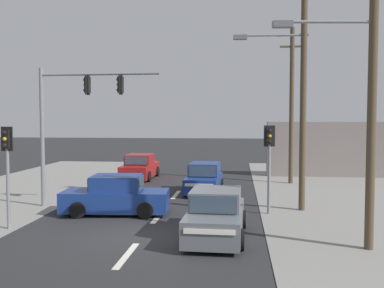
# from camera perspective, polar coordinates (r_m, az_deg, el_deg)

# --- Properties ---
(ground_plane) EXTENTS (140.00, 140.00, 0.00)m
(ground_plane) POSITION_cam_1_polar(r_m,az_deg,el_deg) (14.97, -6.39, -11.63)
(ground_plane) COLOR #28282B
(lane_dash_near) EXTENTS (0.20, 2.40, 0.01)m
(lane_dash_near) POSITION_cam_1_polar(r_m,az_deg,el_deg) (13.10, -8.31, -13.82)
(lane_dash_near) COLOR silver
(lane_dash_near) RESTS_ON ground
(lane_dash_mid) EXTENTS (0.20, 2.40, 0.01)m
(lane_dash_mid) POSITION_cam_1_polar(r_m,az_deg,el_deg) (17.83, -4.31, -9.16)
(lane_dash_mid) COLOR silver
(lane_dash_mid) RESTS_ON ground
(lane_dash_far) EXTENTS (0.20, 2.40, 0.01)m
(lane_dash_far) POSITION_cam_1_polar(r_m,az_deg,el_deg) (22.67, -2.05, -6.45)
(lane_dash_far) COLOR silver
(lane_dash_far) RESTS_ON ground
(utility_pole_foreground_right) EXTENTS (3.78, 0.57, 9.15)m
(utility_pole_foreground_right) POSITION_cam_1_polar(r_m,az_deg,el_deg) (13.92, 21.40, 7.53)
(utility_pole_foreground_right) COLOR #4C3D2B
(utility_pole_foreground_right) RESTS_ON ground
(utility_pole_midground_right) EXTENTS (3.78, 0.44, 10.04)m
(utility_pole_midground_right) POSITION_cam_1_polar(r_m,az_deg,el_deg) (19.10, 13.58, 7.84)
(utility_pole_midground_right) COLOR #4C3D2B
(utility_pole_midground_right) RESTS_ON ground
(utility_pole_background_right) EXTENTS (1.80, 0.26, 9.08)m
(utility_pole_background_right) POSITION_cam_1_polar(r_m,az_deg,el_deg) (26.86, 12.53, 5.22)
(utility_pole_background_right) COLOR #4C3D2B
(utility_pole_background_right) RESTS_ON ground
(traffic_signal_mast) EXTENTS (5.29, 0.50, 6.00)m
(traffic_signal_mast) POSITION_cam_1_polar(r_m,az_deg,el_deg) (19.92, -15.20, 4.05)
(traffic_signal_mast) COLOR slate
(traffic_signal_mast) RESTS_ON ground
(pedestal_signal_right_kerb) EXTENTS (0.44, 0.30, 3.56)m
(pedestal_signal_right_kerb) POSITION_cam_1_polar(r_m,az_deg,el_deg) (18.11, 9.79, -1.28)
(pedestal_signal_right_kerb) COLOR slate
(pedestal_signal_right_kerb) RESTS_ON ground
(pedestal_signal_left_kerb) EXTENTS (0.44, 0.30, 3.56)m
(pedestal_signal_left_kerb) POSITION_cam_1_polar(r_m,az_deg,el_deg) (16.68, -22.41, -1.88)
(pedestal_signal_left_kerb) COLOR slate
(pedestal_signal_left_kerb) RESTS_ON ground
(shopfront_wall_far) EXTENTS (12.00, 1.00, 3.60)m
(shopfront_wall_far) POSITION_cam_1_polar(r_m,az_deg,el_deg) (31.21, 20.56, -0.65)
(shopfront_wall_far) COLOR gray
(shopfront_wall_far) RESTS_ON ground
(sedan_receding_far) EXTENTS (2.00, 4.29, 1.56)m
(sedan_receding_far) POSITION_cam_1_polar(r_m,az_deg,el_deg) (14.67, 3.03, -9.09)
(sedan_receding_far) COLOR slate
(sedan_receding_far) RESTS_ON ground
(sedan_crossing_left) EXTENTS (1.95, 4.27, 1.56)m
(sedan_crossing_left) POSITION_cam_1_polar(r_m,az_deg,el_deg) (28.64, -6.62, -3.00)
(sedan_crossing_left) COLOR maroon
(sedan_crossing_left) RESTS_ON ground
(sedan_oncoming_mid) EXTENTS (4.34, 2.12, 1.56)m
(sedan_oncoming_mid) POSITION_cam_1_polar(r_m,az_deg,el_deg) (18.39, -9.65, -6.59)
(sedan_oncoming_mid) COLOR navy
(sedan_oncoming_mid) RESTS_ON ground
(hatchback_oncoming_near) EXTENTS (1.92, 3.71, 1.53)m
(hatchback_oncoming_near) POSITION_cam_1_polar(r_m,az_deg,el_deg) (23.16, 1.54, -4.49)
(hatchback_oncoming_near) COLOR navy
(hatchback_oncoming_near) RESTS_ON ground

